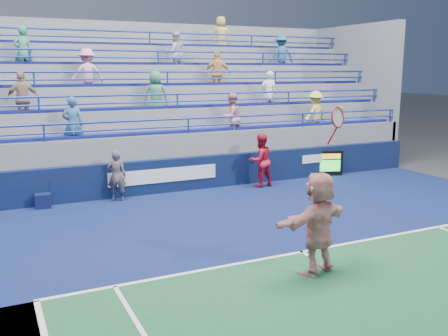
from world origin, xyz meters
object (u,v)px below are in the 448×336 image
serve_speed_board (325,163)px  judge_chair (43,200)px  ball_girl (260,161)px  tennis_player (318,223)px  line_judge (117,176)px

serve_speed_board → judge_chair: bearing=-179.2°
judge_chair → ball_girl: 7.00m
tennis_player → line_judge: size_ratio=2.09×
line_judge → serve_speed_board: bearing=-155.0°
tennis_player → serve_speed_board: bearing=52.5°
serve_speed_board → ball_girl: bearing=-170.4°
tennis_player → line_judge: 7.46m
serve_speed_board → tennis_player: tennis_player is taller
tennis_player → line_judge: tennis_player is taller
serve_speed_board → ball_girl: 3.13m
tennis_player → line_judge: bearing=107.4°
tennis_player → ball_girl: tennis_player is taller
judge_chair → ball_girl: bearing=-3.0°
line_judge → ball_girl: bearing=-159.8°
judge_chair → line_judge: 2.20m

